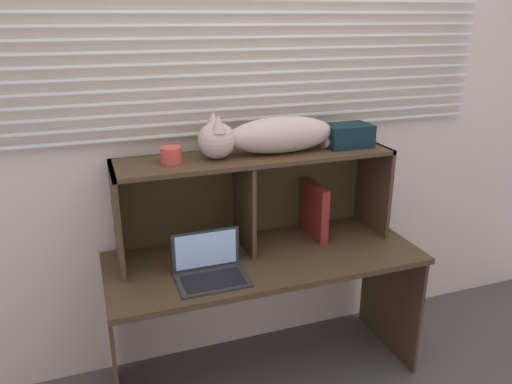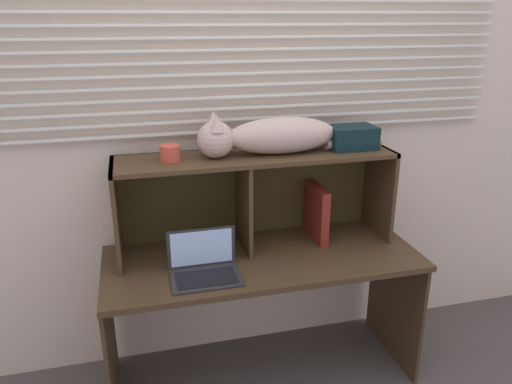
% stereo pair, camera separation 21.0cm
% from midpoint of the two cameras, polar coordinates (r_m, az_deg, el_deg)
% --- Properties ---
extents(back_panel_with_blinds, '(4.40, 0.08, 2.50)m').
position_cam_midpoint_polar(back_panel_with_blinds, '(2.64, 1.09, 6.23)').
color(back_panel_with_blinds, beige).
rests_on(back_panel_with_blinds, ground).
extents(desk, '(1.59, 0.64, 0.73)m').
position_cam_midpoint_polar(desk, '(2.57, 3.15, -10.14)').
color(desk, '#412F1B').
rests_on(desk, ground).
extents(hutch_shelf_unit, '(1.41, 0.34, 0.50)m').
position_cam_midpoint_polar(hutch_shelf_unit, '(2.52, 2.01, 1.19)').
color(hutch_shelf_unit, '#412F1B').
rests_on(hutch_shelf_unit, desk).
extents(cat, '(0.97, 0.19, 0.22)m').
position_cam_midpoint_polar(cat, '(2.44, 4.10, 6.49)').
color(cat, '#BCA392').
rests_on(cat, hutch_shelf_unit).
extents(laptop, '(0.33, 0.23, 0.21)m').
position_cam_midpoint_polar(laptop, '(2.32, -3.44, -8.75)').
color(laptop, '#282828').
rests_on(laptop, desk).
extents(binder_upright, '(0.05, 0.26, 0.30)m').
position_cam_midpoint_polar(binder_upright, '(2.67, 9.31, -2.41)').
color(binder_upright, maroon).
rests_on(binder_upright, desk).
extents(book_stack, '(0.16, 0.25, 0.04)m').
position_cam_midpoint_polar(book_stack, '(2.56, -2.50, -6.33)').
color(book_stack, tan).
rests_on(book_stack, desk).
extents(small_basket, '(0.10, 0.10, 0.08)m').
position_cam_midpoint_polar(small_basket, '(2.35, -7.46, 4.50)').
color(small_basket, '#C14636').
rests_on(small_basket, hutch_shelf_unit).
extents(storage_box, '(0.24, 0.17, 0.12)m').
position_cam_midpoint_polar(storage_box, '(2.62, 13.33, 6.19)').
color(storage_box, black).
rests_on(storage_box, hutch_shelf_unit).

